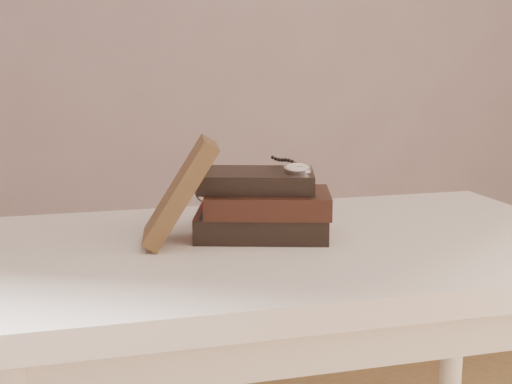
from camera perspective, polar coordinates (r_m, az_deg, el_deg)
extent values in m
cube|color=silver|center=(1.16, 3.75, -4.83)|extent=(1.00, 0.60, 0.04)
cube|color=white|center=(1.17, 3.71, -7.65)|extent=(0.88, 0.49, 0.08)
cylinder|color=white|center=(1.68, 15.77, -13.64)|extent=(0.05, 0.05, 0.71)
cube|color=black|center=(1.17, 0.47, -2.61)|extent=(0.25, 0.21, 0.04)
cube|color=beige|center=(1.17, 0.61, -2.61)|extent=(0.24, 0.19, 0.03)
cube|color=gold|center=(1.20, -4.58, -2.31)|extent=(0.01, 0.01, 0.04)
cube|color=maroon|center=(1.17, -4.66, -2.57)|extent=(0.05, 0.13, 0.04)
cube|color=black|center=(1.15, 1.01, -0.84)|extent=(0.24, 0.19, 0.04)
cube|color=beige|center=(1.15, 1.14, -0.84)|extent=(0.23, 0.18, 0.03)
cube|color=gold|center=(1.18, -3.80, -0.60)|extent=(0.01, 0.01, 0.04)
cube|color=black|center=(1.16, 0.04, 0.97)|extent=(0.22, 0.18, 0.03)
cube|color=beige|center=(1.16, 0.18, 0.97)|extent=(0.21, 0.17, 0.02)
cube|color=gold|center=(1.19, -4.39, 1.16)|extent=(0.01, 0.01, 0.03)
cube|color=#3D2A17|center=(1.11, -6.28, 0.04)|extent=(0.14, 0.13, 0.17)
cylinder|color=silver|center=(1.14, 3.44, 1.85)|extent=(0.06, 0.06, 0.02)
cylinder|color=white|center=(1.13, 3.44, 2.06)|extent=(0.05, 0.05, 0.01)
torus|color=silver|center=(1.13, 3.44, 2.03)|extent=(0.05, 0.05, 0.01)
cylinder|color=silver|center=(1.16, 3.40, 2.06)|extent=(0.01, 0.01, 0.01)
cube|color=black|center=(1.14, 3.43, 2.14)|extent=(0.00, 0.01, 0.00)
cube|color=black|center=(1.13, 3.67, 2.10)|extent=(0.01, 0.00, 0.00)
sphere|color=black|center=(1.17, 3.28, 2.36)|extent=(0.01, 0.01, 0.01)
sphere|color=black|center=(1.18, 2.99, 2.52)|extent=(0.01, 0.01, 0.01)
sphere|color=black|center=(1.19, 2.71, 2.62)|extent=(0.01, 0.01, 0.01)
sphere|color=black|center=(1.20, 2.44, 2.65)|extent=(0.01, 0.01, 0.01)
sphere|color=black|center=(1.21, 2.17, 2.65)|extent=(0.01, 0.01, 0.01)
sphere|color=black|center=(1.22, 1.90, 2.67)|extent=(0.01, 0.01, 0.01)
sphere|color=black|center=(1.23, 1.64, 2.75)|extent=(0.01, 0.01, 0.01)
sphere|color=black|center=(1.24, 1.38, 2.88)|extent=(0.01, 0.01, 0.01)
torus|color=silver|center=(1.23, -4.13, 0.09)|extent=(0.05, 0.03, 0.04)
torus|color=silver|center=(1.23, -1.95, 0.07)|extent=(0.05, 0.03, 0.04)
cylinder|color=silver|center=(1.23, -3.04, 0.20)|extent=(0.01, 0.01, 0.00)
cylinder|color=silver|center=(1.28, -4.79, 0.27)|extent=(0.03, 0.09, 0.02)
cylinder|color=silver|center=(1.28, -0.91, 0.25)|extent=(0.03, 0.09, 0.02)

